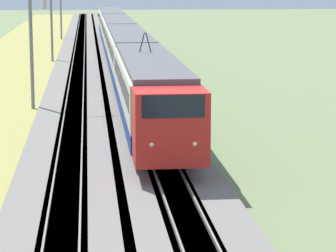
% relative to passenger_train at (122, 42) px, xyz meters
% --- Properties ---
extents(ballast_main, '(240.00, 4.40, 0.30)m').
position_rel_passenger_train_xyz_m(ballast_main, '(-9.05, 4.05, -2.31)').
color(ballast_main, slate).
rests_on(ballast_main, ground).
extents(ballast_adjacent, '(240.00, 4.40, 0.30)m').
position_rel_passenger_train_xyz_m(ballast_adjacent, '(-9.05, 0.00, -2.31)').
color(ballast_adjacent, slate).
rests_on(ballast_adjacent, ground).
extents(track_main, '(240.00, 1.57, 0.45)m').
position_rel_passenger_train_xyz_m(track_main, '(-9.05, 4.05, -2.30)').
color(track_main, '#4C4238').
rests_on(track_main, ground).
extents(track_adjacent, '(240.00, 1.57, 0.45)m').
position_rel_passenger_train_xyz_m(track_adjacent, '(-9.05, 0.00, -2.30)').
color(track_adjacent, '#4C4238').
rests_on(track_adjacent, ground).
extents(grass_verge, '(240.00, 10.39, 0.12)m').
position_rel_passenger_train_xyz_m(grass_verge, '(-9.05, 9.68, -2.40)').
color(grass_verge, '#99934C').
rests_on(grass_verge, ground).
extents(passenger_train, '(85.60, 3.00, 5.22)m').
position_rel_passenger_train_xyz_m(passenger_train, '(0.00, 0.00, 0.00)').
color(passenger_train, red).
rests_on(passenger_train, ground).
extents(catenary_mast_mid, '(0.22, 2.56, 9.36)m').
position_rel_passenger_train_xyz_m(catenary_mast_mid, '(-22.52, 6.58, 2.37)').
color(catenary_mast_mid, slate).
rests_on(catenary_mast_mid, ground).
extents(catenary_mast_far, '(0.22, 2.56, 9.07)m').
position_rel_passenger_train_xyz_m(catenary_mast_far, '(6.62, 6.57, 2.22)').
color(catenary_mast_far, slate).
rests_on(catenary_mast_far, ground).
extents(catenary_mast_distant, '(0.22, 2.56, 9.16)m').
position_rel_passenger_train_xyz_m(catenary_mast_distant, '(35.77, 6.58, 2.27)').
color(catenary_mast_distant, slate).
rests_on(catenary_mast_distant, ground).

